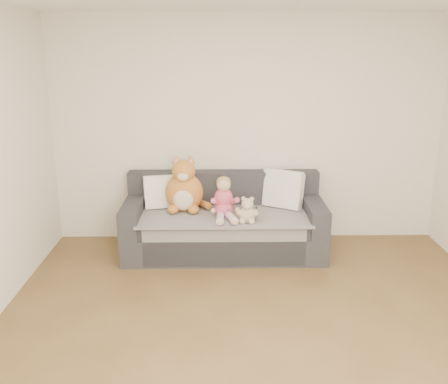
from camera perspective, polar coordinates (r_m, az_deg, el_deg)
name	(u,v)px	position (r m, az deg, el deg)	size (l,w,h in m)	color
room_shell	(264,177)	(3.78, 4.55, 1.75)	(5.00, 5.00, 5.00)	brown
sofa	(224,225)	(5.63, -0.03, -3.75)	(2.20, 0.94, 0.85)	#29292E
cushion_left	(162,191)	(5.69, -7.09, 0.06)	(0.44, 0.27, 0.38)	white
cushion_right_back	(282,188)	(5.76, 6.68, 0.48)	(0.49, 0.40, 0.42)	white
cushion_right_front	(283,190)	(5.69, 6.80, 0.25)	(0.48, 0.39, 0.42)	white
toddler	(224,200)	(5.33, 0.00, -0.96)	(0.31, 0.45, 0.44)	#CA476F
plush_cat	(184,189)	(5.57, -4.54, 0.31)	(0.52, 0.44, 0.65)	orange
teddy_bear	(247,212)	(5.19, 2.68, -2.31)	(0.23, 0.17, 0.29)	#C9A98B
plush_cow	(253,213)	(5.30, 3.28, -2.47)	(0.12, 0.19, 0.15)	white
sippy_cup	(227,211)	(5.35, 0.35, -2.21)	(0.11, 0.09, 0.13)	#6A3EAA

